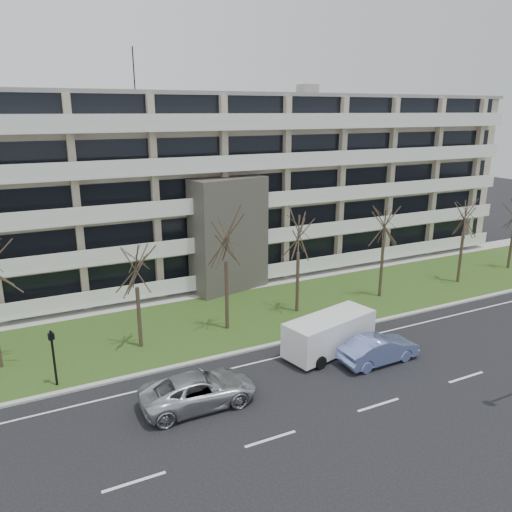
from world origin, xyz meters
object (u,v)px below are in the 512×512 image
silver_pickup (199,390)px  white_van (330,331)px  pedestrian_signal (53,351)px  blue_sedan (379,349)px

silver_pickup → white_van: (8.93, 1.83, 0.57)m
pedestrian_signal → blue_sedan: bearing=-24.4°
silver_pickup → white_van: bearing=-77.6°
silver_pickup → blue_sedan: silver_pickup is taller
silver_pickup → blue_sedan: (10.72, -0.45, -0.00)m
silver_pickup → pedestrian_signal: bearing=52.0°
blue_sedan → pedestrian_signal: size_ratio=1.53×
silver_pickup → pedestrian_signal: 7.94m
white_van → pedestrian_signal: pedestrian_signal is taller
blue_sedan → pedestrian_signal: 17.72m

